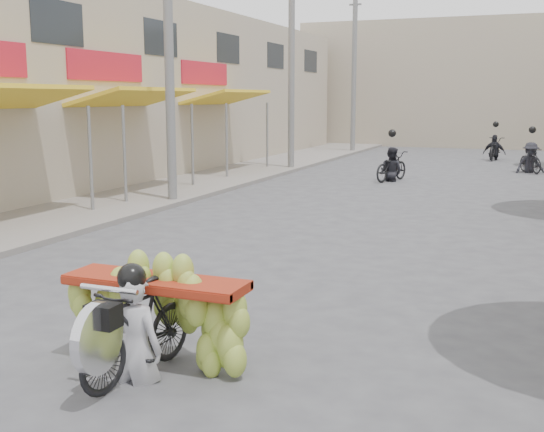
{
  "coord_description": "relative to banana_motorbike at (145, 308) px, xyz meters",
  "views": [
    {
      "loc": [
        3.54,
        -3.42,
        2.73
      ],
      "look_at": [
        0.07,
        5.3,
        1.1
      ],
      "focal_mm": 45.0,
      "sensor_mm": 36.0,
      "label": 1
    }
  ],
  "objects": [
    {
      "name": "utility_pole_mid",
      "position": [
        -5.36,
        9.83,
        3.36
      ],
      "size": [
        0.6,
        0.24,
        8.0
      ],
      "color": "slate",
      "rests_on": "ground"
    },
    {
      "name": "bg_motorbike_a",
      "position": [
        -1.06,
        16.77,
        0.07
      ],
      "size": [
        1.14,
        1.84,
        1.95
      ],
      "color": "black",
      "rests_on": "ground"
    },
    {
      "name": "utility_pole_back",
      "position": [
        -5.36,
        27.83,
        3.36
      ],
      "size": [
        0.6,
        0.24,
        8.0
      ],
      "color": "slate",
      "rests_on": "ground"
    },
    {
      "name": "bg_motorbike_b",
      "position": [
        3.17,
        21.11,
        0.2
      ],
      "size": [
        1.19,
        1.62,
        1.95
      ],
      "color": "black",
      "rests_on": "ground"
    },
    {
      "name": "shophouse_row_left",
      "position": [
        -11.94,
        11.81,
        2.34
      ],
      "size": [
        9.77,
        40.0,
        6.0
      ],
      "color": "#AFA18A",
      "rests_on": "ground"
    },
    {
      "name": "banana_motorbike",
      "position": [
        0.0,
        0.0,
        0.0
      ],
      "size": [
        2.2,
        1.83,
        1.94
      ],
      "color": "black",
      "rests_on": "ground"
    },
    {
      "name": "far_building",
      "position": [
        0.04,
        35.83,
        2.84
      ],
      "size": [
        20.0,
        6.0,
        7.0
      ],
      "primitive_type": "cube",
      "color": "#AFA18A",
      "rests_on": "ground"
    },
    {
      "name": "utility_pole_far",
      "position": [
        -5.36,
        18.83,
        3.36
      ],
      "size": [
        0.6,
        0.24,
        8.0
      ],
      "color": "slate",
      "rests_on": "ground"
    },
    {
      "name": "bg_motorbike_c",
      "position": [
        1.58,
        26.06,
        0.11
      ],
      "size": [
        1.01,
        1.8,
        1.95
      ],
      "color": "black",
      "rests_on": "ground"
    },
    {
      "name": "sidewalk_left",
      "position": [
        -6.96,
        12.83,
        -0.6
      ],
      "size": [
        4.0,
        60.0,
        0.12
      ],
      "primitive_type": "cube",
      "color": "gray",
      "rests_on": "ground"
    }
  ]
}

